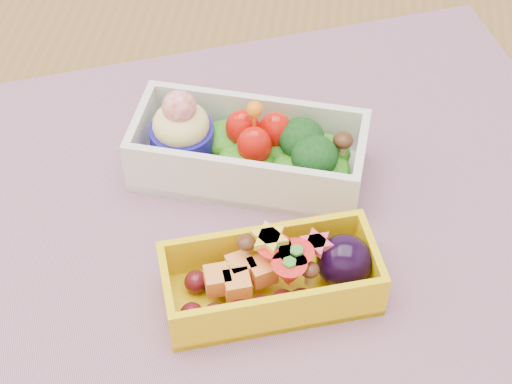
# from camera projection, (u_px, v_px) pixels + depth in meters

# --- Properties ---
(table) EXTENTS (1.20, 0.80, 0.75)m
(table) POSITION_uv_depth(u_px,v_px,m) (216.00, 278.00, 0.73)
(table) COLOR brown
(table) RESTS_ON ground
(placemat) EXTENTS (0.70, 0.63, 0.00)m
(placemat) POSITION_uv_depth(u_px,v_px,m) (245.00, 230.00, 0.63)
(placemat) COLOR gray
(placemat) RESTS_ON table
(bento_white) EXTENTS (0.18, 0.09, 0.07)m
(bento_white) POSITION_uv_depth(u_px,v_px,m) (247.00, 149.00, 0.65)
(bento_white) COLOR silver
(bento_white) RESTS_ON placemat
(bento_yellow) EXTENTS (0.16, 0.11, 0.05)m
(bento_yellow) POSITION_uv_depth(u_px,v_px,m) (276.00, 277.00, 0.57)
(bento_yellow) COLOR yellow
(bento_yellow) RESTS_ON placemat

